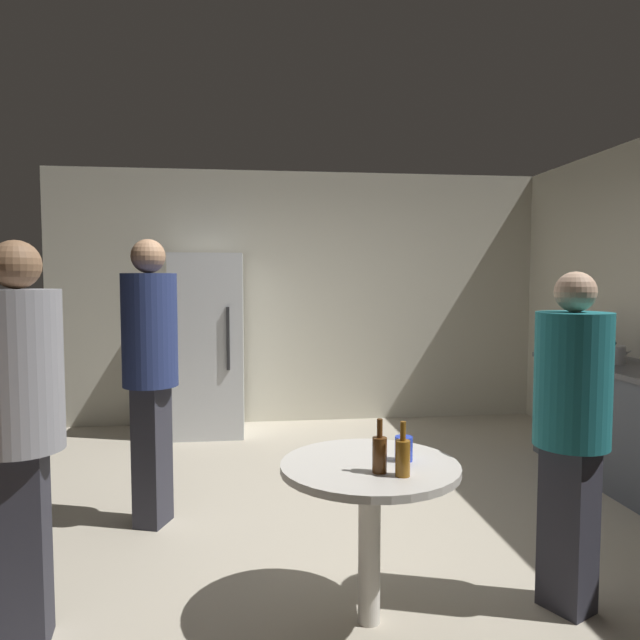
# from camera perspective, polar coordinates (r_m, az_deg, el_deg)

# --- Properties ---
(ground_plane) EXTENTS (5.20, 5.20, 0.10)m
(ground_plane) POSITION_cam_1_polar(r_m,az_deg,el_deg) (4.07, 1.66, -19.16)
(ground_plane) COLOR #B2A893
(wall_back) EXTENTS (5.32, 0.06, 2.70)m
(wall_back) POSITION_cam_1_polar(r_m,az_deg,el_deg) (6.36, -1.84, 2.20)
(wall_back) COLOR beige
(wall_back) RESTS_ON ground_plane
(refrigerator) EXTENTS (0.70, 0.68, 1.80)m
(refrigerator) POSITION_cam_1_polar(r_m,az_deg,el_deg) (5.95, -10.86, -2.34)
(refrigerator) COLOR silver
(refrigerator) RESTS_ON ground_plane
(kitchen_counter) EXTENTS (0.64, 1.72, 0.90)m
(kitchen_counter) POSITION_cam_1_polar(r_m,az_deg,el_deg) (5.09, 27.61, -8.93)
(kitchen_counter) COLOR #4C515B
(kitchen_counter) RESTS_ON ground_plane
(kettle) EXTENTS (0.24, 0.17, 0.18)m
(kettle) POSITION_cam_1_polar(r_m,az_deg,el_deg) (5.05, 26.76, -3.01)
(kettle) COLOR #B2B2B7
(kettle) RESTS_ON kitchen_counter
(wine_bottle_on_counter) EXTENTS (0.08, 0.08, 0.31)m
(wine_bottle_on_counter) POSITION_cam_1_polar(r_m,az_deg,el_deg) (5.34, 24.81, -2.10)
(wine_bottle_on_counter) COLOR #3F141E
(wine_bottle_on_counter) RESTS_ON kitchen_counter
(foreground_table) EXTENTS (0.80, 0.80, 0.73)m
(foreground_table) POSITION_cam_1_polar(r_m,az_deg,el_deg) (2.72, 4.87, -15.85)
(foreground_table) COLOR beige
(foreground_table) RESTS_ON ground_plane
(beer_bottle_amber) EXTENTS (0.06, 0.06, 0.23)m
(beer_bottle_amber) POSITION_cam_1_polar(r_m,az_deg,el_deg) (2.51, 8.08, -13.04)
(beer_bottle_amber) COLOR #8C5919
(beer_bottle_amber) RESTS_ON foreground_table
(beer_bottle_brown) EXTENTS (0.06, 0.06, 0.23)m
(beer_bottle_brown) POSITION_cam_1_polar(r_m,az_deg,el_deg) (2.54, 5.84, -12.79)
(beer_bottle_brown) COLOR #593314
(beer_bottle_brown) RESTS_ON foreground_table
(plastic_cup_blue) EXTENTS (0.08, 0.08, 0.11)m
(plastic_cup_blue) POSITION_cam_1_polar(r_m,az_deg,el_deg) (2.72, 8.18, -12.32)
(plastic_cup_blue) COLOR blue
(plastic_cup_blue) RESTS_ON foreground_table
(person_in_teal_shirt) EXTENTS (0.46, 0.46, 1.59)m
(person_in_teal_shirt) POSITION_cam_1_polar(r_m,az_deg,el_deg) (2.96, 23.35, -8.54)
(person_in_teal_shirt) COLOR #2D2D38
(person_in_teal_shirt) RESTS_ON ground_plane
(person_in_gray_shirt) EXTENTS (0.38, 0.38, 1.71)m
(person_in_gray_shirt) POSITION_cam_1_polar(r_m,az_deg,el_deg) (2.74, -27.16, -8.00)
(person_in_gray_shirt) COLOR #2D2D38
(person_in_gray_shirt) RESTS_ON ground_plane
(person_in_navy_shirt) EXTENTS (0.44, 0.44, 1.80)m
(person_in_navy_shirt) POSITION_cam_1_polar(r_m,az_deg,el_deg) (3.79, -16.24, -3.62)
(person_in_navy_shirt) COLOR #2D2D38
(person_in_navy_shirt) RESTS_ON ground_plane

